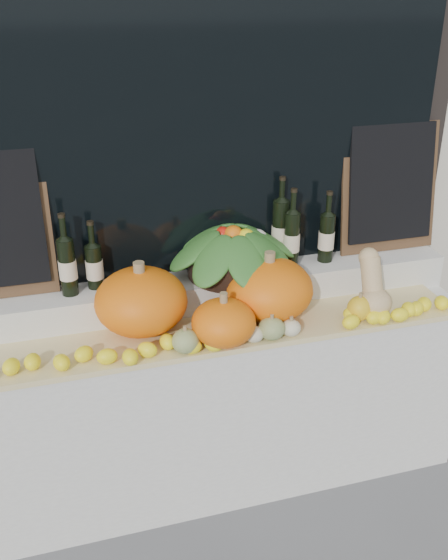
{
  "coord_description": "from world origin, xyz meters",
  "views": [
    {
      "loc": [
        -0.66,
        -0.82,
        2.28
      ],
      "look_at": [
        0.0,
        1.45,
        1.12
      ],
      "focal_mm": 40.0,
      "sensor_mm": 36.0,
      "label": 1
    }
  ],
  "objects_px": {
    "pumpkin_left": "(141,301)",
    "produce_bowl": "(233,250)",
    "pumpkin_right": "(269,289)",
    "wine_bottle_tall": "(280,231)",
    "butternut_squash": "(373,289)"
  },
  "relations": [
    {
      "from": "wine_bottle_tall",
      "to": "butternut_squash",
      "type": "bearing_deg",
      "value": -49.63
    },
    {
      "from": "pumpkin_left",
      "to": "butternut_squash",
      "type": "relative_size",
      "value": 1.34
    },
    {
      "from": "produce_bowl",
      "to": "wine_bottle_tall",
      "type": "relative_size",
      "value": 1.51
    },
    {
      "from": "pumpkin_left",
      "to": "produce_bowl",
      "type": "relative_size",
      "value": 0.61
    },
    {
      "from": "produce_bowl",
      "to": "wine_bottle_tall",
      "type": "xyz_separation_m",
      "value": [
        0.25,
        0.06,
        0.04
      ]
    },
    {
      "from": "pumpkin_left",
      "to": "wine_bottle_tall",
      "type": "height_order",
      "value": "wine_bottle_tall"
    },
    {
      "from": "pumpkin_right",
      "to": "produce_bowl",
      "type": "relative_size",
      "value": 0.61
    },
    {
      "from": "pumpkin_left",
      "to": "butternut_squash",
      "type": "height_order",
      "value": "butternut_squash"
    },
    {
      "from": "pumpkin_right",
      "to": "wine_bottle_tall",
      "type": "xyz_separation_m",
      "value": [
        0.15,
        0.26,
        0.16
      ]
    },
    {
      "from": "produce_bowl",
      "to": "wine_bottle_tall",
      "type": "distance_m",
      "value": 0.26
    },
    {
      "from": "pumpkin_right",
      "to": "wine_bottle_tall",
      "type": "bearing_deg",
      "value": 60.3
    },
    {
      "from": "pumpkin_left",
      "to": "wine_bottle_tall",
      "type": "xyz_separation_m",
      "value": [
        0.7,
        0.22,
        0.15
      ]
    },
    {
      "from": "produce_bowl",
      "to": "wine_bottle_tall",
      "type": "bearing_deg",
      "value": 13.69
    },
    {
      "from": "produce_bowl",
      "to": "wine_bottle_tall",
      "type": "height_order",
      "value": "wine_bottle_tall"
    },
    {
      "from": "wine_bottle_tall",
      "to": "pumpkin_right",
      "type": "bearing_deg",
      "value": -119.7
    }
  ]
}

